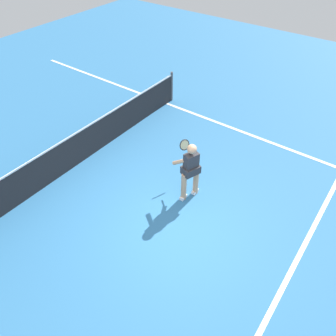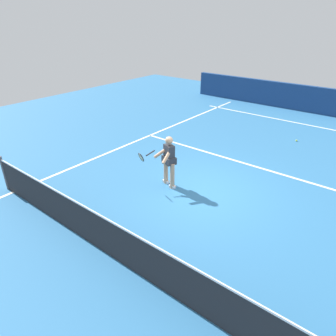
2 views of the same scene
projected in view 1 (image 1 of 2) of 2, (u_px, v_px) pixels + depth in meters
ground_plane at (175, 227)px, 7.42m from camera, size 27.51×27.51×0.00m
service_line_marking at (282, 289)px, 6.30m from camera, size 8.54×0.10×0.01m
sideline_right_marking at (257, 137)px, 10.01m from camera, size 0.10×19.16×0.01m
court_net at (69, 154)px, 8.62m from camera, size 9.22×0.08×1.04m
tennis_player at (190, 169)px, 7.64m from camera, size 0.99×0.87×1.55m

